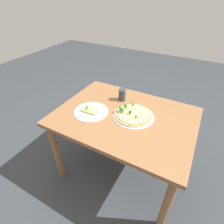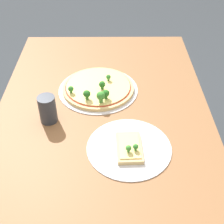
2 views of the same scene
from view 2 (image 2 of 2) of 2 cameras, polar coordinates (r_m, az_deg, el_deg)
ground_plane at (r=1.84m, az=-1.17°, el=-15.48°), size 8.00×8.00×0.00m
dining_table at (r=1.38m, az=-1.51°, el=-0.82°), size 1.16×0.87×0.71m
pizza_tray_whole at (r=1.36m, az=-2.55°, el=4.39°), size 0.35×0.35×0.07m
pizza_tray_slice at (r=1.10m, az=3.16°, el=-6.51°), size 0.30×0.30×0.05m
drinking_cup at (r=1.21m, az=-11.70°, el=0.51°), size 0.07×0.07×0.11m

